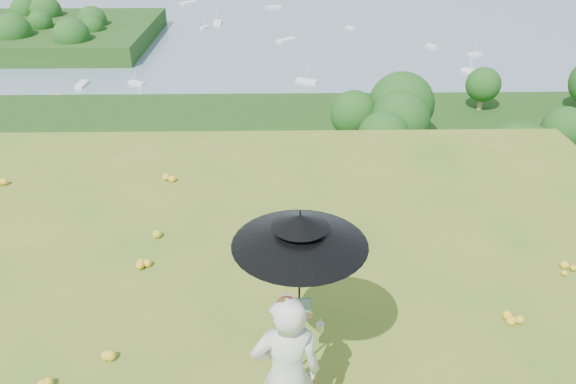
{
  "coord_description": "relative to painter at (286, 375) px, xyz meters",
  "views": [
    {
      "loc": [
        0.49,
        -5.07,
        4.97
      ],
      "look_at": [
        0.62,
        1.74,
        1.25
      ],
      "focal_mm": 35.0,
      "sensor_mm": 36.0,
      "label": 1
    }
  ],
  "objects": [
    {
      "name": "slope_trees",
      "position": [
        -0.55,
        36.26,
        -15.92
      ],
      "size": [
        110.0,
        50.0,
        6.0
      ],
      "primitive_type": null,
      "color": "#185118",
      "rests_on": "forest_slope"
    },
    {
      "name": "harbor_town",
      "position": [
        -0.55,
        76.26,
        -30.42
      ],
      "size": [
        110.0,
        22.0,
        5.0
      ],
      "primitive_type": null,
      "color": "silver",
      "rests_on": "shoreline_tier"
    },
    {
      "name": "painter",
      "position": [
        0.0,
        0.0,
        0.0
      ],
      "size": [
        0.71,
        0.49,
        1.85
      ],
      "primitive_type": "imported",
      "rotation": [
        0.0,
        0.0,
        3.22
      ],
      "color": "silver",
      "rests_on": "ground"
    },
    {
      "name": "sun_umbrella",
      "position": [
        0.14,
        0.63,
        0.83
      ],
      "size": [
        1.42,
        1.42,
        1.2
      ],
      "primitive_type": null,
      "rotation": [
        0.0,
        0.0,
        0.09
      ],
      "color": "black",
      "rests_on": "field_easel"
    },
    {
      "name": "ground",
      "position": [
        -0.55,
        1.26,
        -0.92
      ],
      "size": [
        14.0,
        14.0,
        0.0
      ],
      "primitive_type": "plane",
      "color": "#4C6E1F",
      "rests_on": "ground"
    },
    {
      "name": "wildflowers",
      "position": [
        -0.55,
        1.51,
        -0.86
      ],
      "size": [
        10.0,
        10.5,
        0.12
      ],
      "primitive_type": null,
      "color": "yellow",
      "rests_on": "ground"
    },
    {
      "name": "field_easel",
      "position": [
        0.14,
        0.6,
        -0.22
      ],
      "size": [
        0.54,
        0.54,
        1.4
      ],
      "primitive_type": null,
      "rotation": [
        0.0,
        0.0,
        -0.02
      ],
      "color": "#AF7E49",
      "rests_on": "ground"
    },
    {
      "name": "moored_boats",
      "position": [
        -13.05,
        162.26,
        -34.57
      ],
      "size": [
        140.0,
        140.0,
        0.7
      ],
      "primitive_type": null,
      "color": "white",
      "rests_on": "bay_water"
    },
    {
      "name": "shoreline_tier",
      "position": [
        -0.55,
        76.26,
        -36.92
      ],
      "size": [
        170.0,
        28.0,
        8.0
      ],
      "primitive_type": "cube",
      "color": "#665C51",
      "rests_on": "bay_water"
    },
    {
      "name": "peninsula",
      "position": [
        -75.55,
        156.26,
        -29.92
      ],
      "size": [
        90.0,
        60.0,
        12.0
      ],
      "primitive_type": null,
      "color": "#1B3A0F",
      "rests_on": "bay_water"
    },
    {
      "name": "forest_slope",
      "position": [
        -0.55,
        36.26,
        -29.92
      ],
      "size": [
        140.0,
        56.0,
        22.0
      ],
      "primitive_type": "cube",
      "color": "#1B3A0F",
      "rests_on": "bay_water"
    },
    {
      "name": "painter_cap",
      "position": [
        0.0,
        0.0,
        0.87
      ],
      "size": [
        0.22,
        0.25,
        0.1
      ],
      "primitive_type": null,
      "rotation": [
        0.0,
        0.0,
        -0.13
      ],
      "color": "pink",
      "rests_on": "painter"
    }
  ]
}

